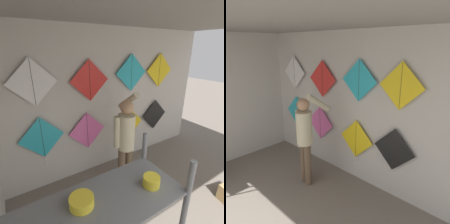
% 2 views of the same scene
% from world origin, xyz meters
% --- Properties ---
extents(back_panel, '(4.89, 0.06, 2.80)m').
position_xyz_m(back_panel, '(0.00, 3.78, 1.40)').
color(back_panel, beige).
rests_on(back_panel, ground).
extents(shopkeeper, '(0.45, 0.60, 1.77)m').
position_xyz_m(shopkeeper, '(-0.12, 2.97, 1.00)').
color(shopkeeper, brown).
rests_on(shopkeeper, ground).
extents(kite_0, '(0.74, 0.04, 0.88)m').
position_xyz_m(kite_0, '(-1.32, 3.69, 1.00)').
color(kite_0, '#28B2C6').
extents(kite_1, '(0.74, 0.01, 0.74)m').
position_xyz_m(kite_1, '(-0.50, 3.69, 0.93)').
color(kite_1, pink).
extents(kite_2, '(0.74, 0.04, 0.88)m').
position_xyz_m(kite_2, '(0.49, 3.69, 0.83)').
color(kite_2, yellow).
extents(kite_3, '(0.74, 0.01, 0.74)m').
position_xyz_m(kite_3, '(1.27, 3.69, 0.90)').
color(kite_3, black).
extents(kite_4, '(0.74, 0.01, 0.74)m').
position_xyz_m(kite_4, '(-1.34, 3.69, 1.94)').
color(kite_4, white).
extents(kite_5, '(0.74, 0.01, 0.74)m').
position_xyz_m(kite_5, '(-0.41, 3.69, 1.89)').
color(kite_5, red).
extents(kite_6, '(0.74, 0.01, 0.74)m').
position_xyz_m(kite_6, '(0.52, 3.69, 1.95)').
color(kite_6, '#28B2C6').
extents(kite_7, '(0.74, 0.01, 0.74)m').
position_xyz_m(kite_7, '(1.30, 3.69, 1.95)').
color(kite_7, yellow).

